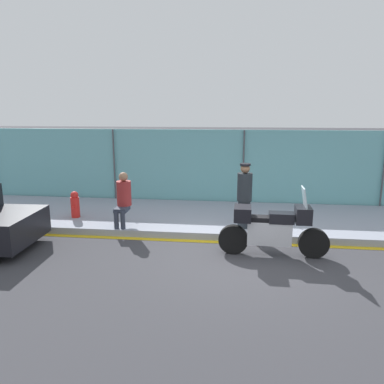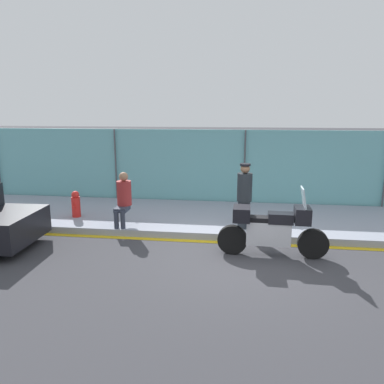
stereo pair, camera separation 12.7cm
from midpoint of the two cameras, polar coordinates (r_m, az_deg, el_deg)
The scene contains 8 objects.
ground_plane at distance 8.06m, azimuth 7.51°, elevation -10.20°, with size 120.00×120.00×0.00m, color #38383D.
sidewalk at distance 10.61m, azimuth 7.41°, elevation -4.08°, with size 31.33×3.27×0.17m.
curb_paint_stripe at distance 8.99m, azimuth 7.46°, elevation -7.72°, with size 31.33×0.18×0.01m.
storefront_fence at distance 12.04m, azimuth 7.52°, elevation 3.50°, with size 29.76×0.17×2.47m.
motorcycle at distance 8.17m, azimuth 11.68°, elevation -5.41°, with size 2.34×0.52×1.53m.
officer_standing at distance 9.36m, azimuth 7.60°, elevation -0.51°, with size 0.37×0.37×1.63m.
person_seated_on_curb at distance 9.73m, azimuth -10.80°, elevation -0.61°, with size 0.37×0.69×1.36m.
fire_hydrant at distance 10.80m, azimuth -17.71°, elevation -1.83°, with size 0.24×0.29×0.73m.
Camera 1 is at (-0.21, -7.45, 3.09)m, focal length 35.00 mm.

